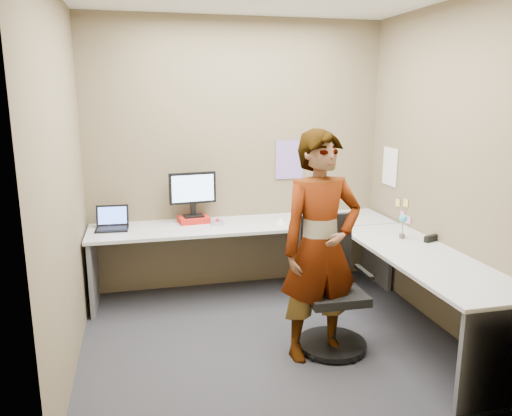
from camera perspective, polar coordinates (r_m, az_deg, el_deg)
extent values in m
plane|color=#232327|center=(4.26, 1.52, -14.62)|extent=(3.00, 3.00, 0.00)
plane|color=brown|center=(5.08, -2.15, 5.93)|extent=(3.00, 0.00, 3.00)
plane|color=brown|center=(4.45, 20.71, 4.10)|extent=(0.00, 2.70, 2.70)
plane|color=brown|center=(3.73, -21.22, 2.50)|extent=(0.00, 2.70, 2.70)
cube|color=#B8B8B8|center=(4.89, -1.35, -1.93)|extent=(2.96, 0.65, 0.03)
cube|color=#B8B8B8|center=(4.15, 18.74, -5.37)|extent=(0.65, 1.91, 0.03)
cube|color=#59595B|center=(4.92, -18.09, -6.95)|extent=(0.04, 0.60, 0.70)
cube|color=#59595B|center=(5.46, 13.67, -4.69)|extent=(0.04, 0.60, 0.70)
cube|color=#59595B|center=(3.61, 26.19, -15.17)|extent=(0.60, 0.04, 0.70)
cube|color=red|center=(4.95, -7.14, -1.31)|extent=(0.31, 0.24, 0.06)
cube|color=black|center=(4.94, -7.15, -0.91)|extent=(0.21, 0.16, 0.01)
cube|color=black|center=(4.95, -7.19, -0.13)|extent=(0.05, 0.04, 0.12)
cube|color=black|center=(4.90, -7.26, 2.28)|extent=(0.46, 0.09, 0.31)
cube|color=#8FBDF7|center=(4.88, -7.21, 2.24)|extent=(0.41, 0.05, 0.26)
cube|color=black|center=(4.83, -16.12, -2.33)|extent=(0.31, 0.23, 0.02)
cube|color=black|center=(4.91, -16.09, -0.80)|extent=(0.30, 0.08, 0.19)
cube|color=#496CE8|center=(4.91, -16.09, -0.80)|extent=(0.26, 0.06, 0.16)
cube|color=#B7B7BC|center=(4.82, -4.44, -1.73)|extent=(0.12, 0.08, 0.04)
sphere|color=#B50C26|center=(4.80, -4.43, -1.42)|extent=(0.04, 0.04, 0.04)
cone|color=white|center=(4.87, 2.89, -1.45)|extent=(0.10, 0.10, 0.06)
cube|color=black|center=(4.54, 19.41, -3.29)|extent=(0.15, 0.09, 0.05)
cylinder|color=brown|center=(4.57, 16.34, -3.09)|extent=(0.05, 0.05, 0.04)
cylinder|color=#338C3F|center=(4.54, 16.41, -2.00)|extent=(0.01, 0.01, 0.14)
sphere|color=#3BADD2|center=(4.53, 16.47, -1.14)|extent=(0.07, 0.07, 0.07)
cube|color=#846BB7|center=(5.21, 3.85, 5.53)|extent=(0.30, 0.01, 0.40)
cube|color=white|center=(5.22, 15.06, 4.58)|extent=(0.01, 0.28, 0.38)
cube|color=#F2E059|center=(4.97, 16.75, 0.56)|extent=(0.01, 0.07, 0.07)
cube|color=pink|center=(5.04, 16.38, -0.77)|extent=(0.01, 0.07, 0.07)
cube|color=pink|center=(4.95, 17.04, -1.31)|extent=(0.01, 0.07, 0.07)
cube|color=#F2E059|center=(5.10, 15.90, 0.58)|extent=(0.01, 0.07, 0.07)
cylinder|color=black|center=(4.13, 8.65, -15.09)|extent=(0.54, 0.54, 0.04)
cylinder|color=black|center=(4.04, 8.75, -12.41)|extent=(0.06, 0.06, 0.39)
cube|color=black|center=(3.95, 8.85, -9.73)|extent=(0.45, 0.45, 0.07)
cube|color=black|center=(4.03, 7.92, -4.39)|extent=(0.43, 0.05, 0.53)
cube|color=black|center=(3.81, 5.50, -7.82)|extent=(0.04, 0.29, 0.03)
cube|color=black|center=(3.98, 12.22, -7.15)|extent=(0.04, 0.29, 0.03)
imported|color=#999399|center=(3.72, 7.39, -4.47)|extent=(0.67, 0.48, 1.73)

